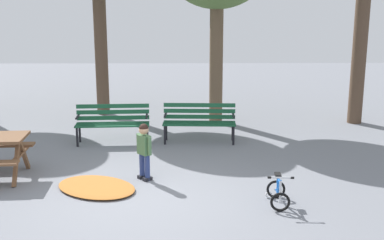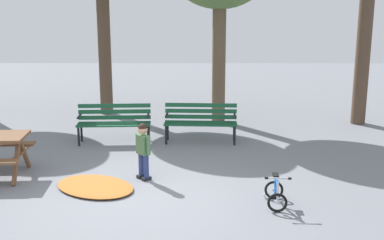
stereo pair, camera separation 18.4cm
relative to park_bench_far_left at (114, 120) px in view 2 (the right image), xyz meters
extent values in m
plane|color=slate|center=(0.83, -3.27, -0.51)|extent=(36.00, 36.00, 0.00)
cube|color=brown|center=(-1.32, -2.47, -0.15)|extent=(0.09, 0.57, 0.76)
cube|color=brown|center=(-1.35, -1.97, -0.15)|extent=(0.09, 0.57, 0.76)
cube|color=brown|center=(-1.33, -2.22, -0.09)|extent=(0.14, 1.10, 0.04)
cube|color=#195133|center=(0.00, 0.09, -0.07)|extent=(1.60, 0.15, 0.03)
cube|color=#195133|center=(0.00, -0.03, -0.07)|extent=(1.60, 0.15, 0.03)
cube|color=#195133|center=(0.01, -0.15, -0.07)|extent=(1.60, 0.15, 0.03)
cube|color=#195133|center=(0.01, -0.27, -0.07)|extent=(1.60, 0.15, 0.03)
cube|color=#195133|center=(-0.01, 0.13, 0.03)|extent=(1.60, 0.13, 0.09)
cube|color=#195133|center=(-0.01, 0.13, 0.16)|extent=(1.60, 0.13, 0.09)
cube|color=#195133|center=(-0.01, 0.13, 0.30)|extent=(1.60, 0.13, 0.09)
cylinder|color=black|center=(0.76, -0.21, -0.29)|extent=(0.05, 0.05, 0.44)
cylinder|color=black|center=(0.74, 0.15, -0.29)|extent=(0.05, 0.05, 0.44)
cube|color=black|center=(0.75, -0.03, 0.11)|extent=(0.06, 0.40, 0.03)
cylinder|color=black|center=(-0.74, -0.29, -0.29)|extent=(0.05, 0.05, 0.44)
cylinder|color=black|center=(-0.75, 0.07, -0.29)|extent=(0.05, 0.05, 0.44)
cube|color=black|center=(-0.75, -0.11, 0.11)|extent=(0.06, 0.40, 0.03)
cube|color=#195133|center=(1.91, 0.16, -0.07)|extent=(1.60, 0.14, 0.03)
cube|color=#195133|center=(1.91, 0.04, -0.07)|extent=(1.60, 0.14, 0.03)
cube|color=#195133|center=(1.90, -0.08, -0.07)|extent=(1.60, 0.14, 0.03)
cube|color=#195133|center=(1.90, -0.20, -0.07)|extent=(1.60, 0.14, 0.03)
cube|color=#195133|center=(1.92, 0.20, 0.03)|extent=(1.60, 0.12, 0.09)
cube|color=#195133|center=(1.92, 0.20, 0.16)|extent=(1.60, 0.12, 0.09)
cube|color=#195133|center=(1.92, 0.20, 0.30)|extent=(1.60, 0.12, 0.09)
cylinder|color=black|center=(2.65, -0.21, -0.29)|extent=(0.05, 0.05, 0.44)
cylinder|color=black|center=(2.66, 0.15, -0.29)|extent=(0.05, 0.05, 0.44)
cube|color=black|center=(2.66, -0.03, 0.11)|extent=(0.06, 0.40, 0.03)
cylinder|color=black|center=(1.15, -0.14, -0.29)|extent=(0.05, 0.05, 0.44)
cylinder|color=black|center=(1.17, 0.22, -0.29)|extent=(0.05, 0.05, 0.44)
cube|color=black|center=(1.16, 0.04, 0.11)|extent=(0.06, 0.40, 0.03)
cylinder|color=navy|center=(0.93, -2.41, -0.28)|extent=(0.09, 0.09, 0.46)
cube|color=black|center=(0.93, -2.41, -0.48)|extent=(0.18, 0.17, 0.06)
cylinder|color=navy|center=(0.83, -2.29, -0.28)|extent=(0.09, 0.09, 0.46)
cube|color=black|center=(0.83, -2.29, -0.48)|extent=(0.18, 0.17, 0.06)
cube|color=#477047|center=(0.88, -2.35, 0.12)|extent=(0.27, 0.28, 0.34)
sphere|color=tan|center=(0.88, -2.35, 0.39)|extent=(0.17, 0.17, 0.17)
sphere|color=black|center=(0.88, -2.35, 0.42)|extent=(0.16, 0.16, 0.16)
cylinder|color=#477047|center=(0.98, -2.47, 0.14)|extent=(0.07, 0.07, 0.32)
cylinder|color=#477047|center=(0.78, -2.23, 0.14)|extent=(0.07, 0.07, 0.32)
torus|color=black|center=(3.01, -3.77, -0.36)|extent=(0.30, 0.06, 0.30)
cylinder|color=silver|center=(3.01, -3.77, -0.36)|extent=(0.05, 0.04, 0.04)
torus|color=black|center=(3.03, -3.25, -0.36)|extent=(0.30, 0.06, 0.30)
cylinder|color=silver|center=(3.03, -3.25, -0.36)|extent=(0.05, 0.04, 0.04)
torus|color=white|center=(3.14, -3.26, -0.46)|extent=(0.11, 0.03, 0.11)
torus|color=white|center=(2.93, -3.24, -0.46)|extent=(0.11, 0.03, 0.11)
cylinder|color=blue|center=(3.02, -3.59, -0.19)|extent=(0.05, 0.31, 0.32)
cylinder|color=blue|center=(3.03, -3.43, -0.21)|extent=(0.04, 0.08, 0.27)
cylinder|color=blue|center=(3.03, -3.35, -0.35)|extent=(0.04, 0.20, 0.05)
cylinder|color=silver|center=(3.01, -3.75, -0.20)|extent=(0.04, 0.07, 0.32)
cylinder|color=blue|center=(3.02, -3.57, -0.09)|extent=(0.05, 0.32, 0.05)
cube|color=black|center=(3.03, -3.41, -0.06)|extent=(0.10, 0.17, 0.04)
cylinder|color=silver|center=(3.01, -3.73, 0.01)|extent=(0.34, 0.04, 0.02)
cylinder|color=black|center=(3.18, -3.74, 0.01)|extent=(0.05, 0.04, 0.04)
cylinder|color=black|center=(2.84, -3.72, 0.01)|extent=(0.05, 0.04, 0.04)
ellipsoid|color=#B26B2D|center=(0.10, -2.80, -0.48)|extent=(1.75, 1.63, 0.07)
cylinder|color=brown|center=(-0.69, 2.99, 1.21)|extent=(0.35, 0.35, 3.44)
cylinder|color=brown|center=(2.39, 1.99, 1.02)|extent=(0.34, 0.34, 3.07)
cylinder|color=brown|center=(5.98, 1.82, 1.48)|extent=(0.36, 0.36, 3.98)
camera|label=1|loc=(1.60, -10.65, 2.54)|focal=46.50mm
camera|label=2|loc=(1.78, -10.65, 2.54)|focal=46.50mm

